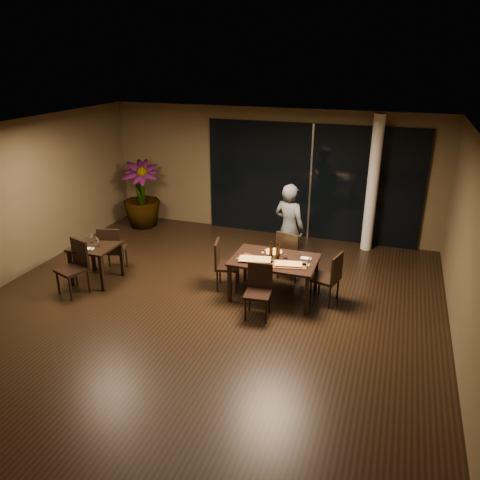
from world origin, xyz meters
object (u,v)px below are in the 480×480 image
Objects in this scene: chair_main_far at (290,253)px; chair_main_left at (223,262)px; main_table at (274,263)px; bottle_c at (279,249)px; chair_main_near at (259,288)px; side_table at (96,251)px; bottle_b at (278,251)px; chair_side_near at (75,264)px; diner at (289,228)px; potted_plant at (141,195)px; bottle_a at (271,249)px; chair_side_far at (112,247)px; chair_main_right at (330,276)px.

chair_main_left is at bearing 48.53° from chair_main_far.
main_table is 5.34× the size of bottle_c.
side_table is at bearing 170.27° from chair_main_near.
bottle_b is at bearing -83.67° from bottle_c.
bottle_b reaches higher than chair_main_near.
chair_side_near is 4.12m from diner.
bottle_c is (-0.01, 0.11, -0.01)m from bottle_b.
potted_plant is 4.83m from bottle_c.
chair_main_far reaches higher than main_table.
bottle_b is 1.08× the size of bottle_c.
bottle_a is (3.40, 1.06, 0.34)m from chair_side_near.
bottle_b is at bearing 8.57° from side_table.
chair_main_near is at bearing -97.53° from bottle_c.
chair_main_near reaches higher than side_table.
chair_side_near is at bearing 50.63° from diner.
diner reaches higher than chair_side_far.
chair_main_right is 0.94× the size of chair_side_near.
chair_main_far reaches higher than chair_main_near.
potted_plant reaches higher than bottle_a.
chair_side_far is 3.50× the size of bottle_c.
chair_main_right is (4.39, 0.60, -0.09)m from side_table.
chair_side_near is (-3.49, -1.01, -0.11)m from main_table.
chair_side_near reaches higher than chair_side_far.
chair_main_far is at bearing 19.87° from side_table.
main_table is 1.53× the size of chair_side_far.
chair_side_far is at bearing -72.27° from potted_plant.
diner is 4.33m from potted_plant.
chair_main_far is 0.55× the size of diner.
chair_main_far is 1.11m from chair_main_right.
diner reaches higher than chair_main_far.
main_table is 4.87m from potted_plant.
chair_main_left is at bearing 135.17° from chair_main_near.
main_table is at bearing 8.37° from side_table.
chair_main_far is 0.57m from diner.
side_table is 0.48× the size of potted_plant.
bottle_c is (3.52, 1.15, 0.33)m from chair_side_near.
bottle_c is at bearing 168.34° from chair_side_far.
chair_main_near is 0.97× the size of chair_main_left.
chair_side_far is 3.38m from bottle_c.
side_table is 2.63× the size of bottle_b.
chair_main_far is 1.31m from chair_main_left.
chair_main_right is at bearing -2.23° from bottle_c.
bottle_a reaches higher than chair_side_far.
chair_main_right is (0.88, -0.67, -0.03)m from chair_main_far.
diner is 1.07m from bottle_c.
diner is at bearing -174.01° from chair_side_far.
side_table is (-3.40, -0.50, -0.05)m from main_table.
chair_side_far is (-3.24, 0.61, 0.04)m from chair_main_near.
diner is (3.37, 1.70, 0.28)m from side_table.
main_table is 1.00m from chair_main_right.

